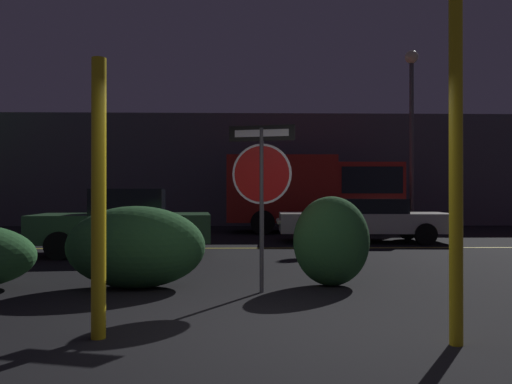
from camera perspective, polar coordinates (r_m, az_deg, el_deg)
ground_plane at (r=5.20m, az=0.57°, el=-15.70°), size 260.00×260.00×0.00m
road_center_stripe at (r=12.89m, az=-0.59°, el=-6.42°), size 42.71×0.12×0.01m
stop_sign at (r=7.05m, az=0.65°, el=2.09°), size 0.93×0.26×2.36m
yellow_pole_left at (r=5.03m, az=-17.54°, el=-0.65°), size 0.14×0.14×2.70m
yellow_pole_right at (r=4.95m, az=21.88°, el=3.46°), size 0.12×0.12×3.41m
hedge_bush_2 at (r=7.62m, az=-13.57°, el=-6.12°), size 2.05×1.14×1.21m
hedge_bush_3 at (r=7.67m, az=8.61°, el=-5.56°), size 1.16×0.82×1.35m
passing_car_2 at (r=11.97m, az=-14.73°, el=-3.35°), size 4.18×2.27×1.51m
passing_car_3 at (r=14.85m, az=12.30°, el=-3.09°), size 5.03×2.12×1.26m
delivery_truck at (r=18.46m, az=6.87°, el=0.27°), size 6.26×2.55×2.77m
street_lamp at (r=19.69m, az=17.36°, el=8.96°), size 0.49×0.49×6.75m
building_backdrop at (r=24.24m, az=3.51°, el=2.32°), size 25.78×4.53×4.96m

